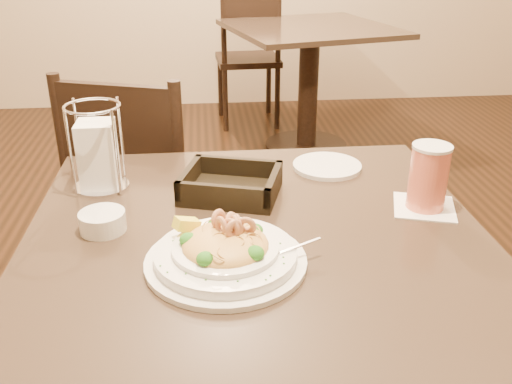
{
  "coord_description": "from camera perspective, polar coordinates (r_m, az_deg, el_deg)",
  "views": [
    {
      "loc": [
        -0.09,
        -0.96,
        1.31
      ],
      "look_at": [
        0.0,
        0.02,
        0.84
      ],
      "focal_mm": 40.0,
      "sensor_mm": 36.0,
      "label": 1
    }
  ],
  "objects": [
    {
      "name": "side_plate",
      "position": [
        1.41,
        7.12,
        2.59
      ],
      "size": [
        0.2,
        0.2,
        0.01
      ],
      "primitive_type": "cylinder",
      "rotation": [
        0.0,
        0.0,
        0.22
      ],
      "color": "white",
      "rests_on": "main_table"
    },
    {
      "name": "main_table",
      "position": [
        1.25,
        0.09,
        -13.9
      ],
      "size": [
        0.9,
        0.9,
        0.76
      ],
      "color": "black",
      "rests_on": "ground"
    },
    {
      "name": "dining_chair_near",
      "position": [
        1.89,
        -11.13,
        -0.69
      ],
      "size": [
        0.53,
        0.53,
        0.93
      ],
      "rotation": [
        0.0,
        0.0,
        2.81
      ],
      "color": "black",
      "rests_on": "ground"
    },
    {
      "name": "drink_glass",
      "position": [
        1.23,
        16.85,
        1.39
      ],
      "size": [
        0.16,
        0.16,
        0.14
      ],
      "rotation": [
        0.0,
        0.0,
        -0.3
      ],
      "color": "white",
      "rests_on": "main_table"
    },
    {
      "name": "dining_chair_far",
      "position": [
        4.01,
        -0.74,
        13.61
      ],
      "size": [
        0.44,
        0.44,
        0.93
      ],
      "rotation": [
        0.0,
        0.0,
        3.19
      ],
      "color": "black",
      "rests_on": "ground"
    },
    {
      "name": "bread_basket",
      "position": [
        1.26,
        -2.53,
        0.58
      ],
      "size": [
        0.24,
        0.22,
        0.06
      ],
      "rotation": [
        0.0,
        0.0,
        -0.29
      ],
      "color": "black",
      "rests_on": "main_table"
    },
    {
      "name": "butter_ramekin",
      "position": [
        1.15,
        -15.1,
        -2.86
      ],
      "size": [
        0.11,
        0.11,
        0.04
      ],
      "primitive_type": "cylinder",
      "rotation": [
        0.0,
        0.0,
        -0.33
      ],
      "color": "white",
      "rests_on": "main_table"
    },
    {
      "name": "background_table",
      "position": [
        3.55,
        5.32,
        12.34
      ],
      "size": [
        1.09,
        1.09,
        0.76
      ],
      "rotation": [
        0.0,
        0.0,
        0.25
      ],
      "color": "black",
      "rests_on": "ground"
    },
    {
      "name": "pasta_bowl",
      "position": [
        1.0,
        -3.07,
        -5.9
      ],
      "size": [
        0.32,
        0.29,
        0.09
      ],
      "rotation": [
        0.0,
        0.0,
        0.27
      ],
      "color": "white",
      "rests_on": "main_table"
    },
    {
      "name": "napkin_caddy",
      "position": [
        1.32,
        -15.54,
        3.8
      ],
      "size": [
        0.12,
        0.12,
        0.2
      ],
      "rotation": [
        0.0,
        0.0,
        0.43
      ],
      "color": "silver",
      "rests_on": "main_table"
    }
  ]
}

